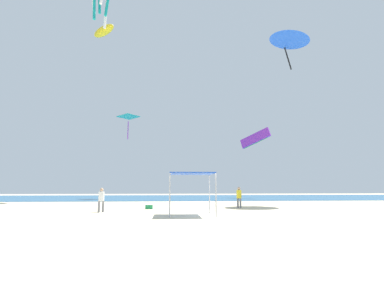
{
  "coord_description": "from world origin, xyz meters",
  "views": [
    {
      "loc": [
        -3.41,
        -17.78,
        1.71
      ],
      "look_at": [
        -1.01,
        12.53,
        6.16
      ],
      "focal_mm": 27.42,
      "sensor_mm": 36.0,
      "label": 1
    }
  ],
  "objects_px": {
    "kite_diamond_teal": "(128,118)",
    "kite_delta_blue": "(290,37)",
    "kite_parafoil_purple": "(255,138)",
    "person_near_tent": "(101,198)",
    "cooler_box": "(149,207)",
    "canopy_tent": "(191,175)",
    "kite_inflatable_yellow": "(104,31)",
    "person_leftmost": "(239,196)"
  },
  "relations": [
    {
      "from": "person_leftmost",
      "to": "kite_delta_blue",
      "type": "height_order",
      "value": "kite_delta_blue"
    },
    {
      "from": "kite_inflatable_yellow",
      "to": "kite_diamond_teal",
      "type": "xyz_separation_m",
      "value": [
        3.18,
        4.67,
        -11.47
      ]
    },
    {
      "from": "canopy_tent",
      "to": "kite_inflatable_yellow",
      "type": "distance_m",
      "value": 32.0
    },
    {
      "from": "canopy_tent",
      "to": "kite_inflatable_yellow",
      "type": "xyz_separation_m",
      "value": [
        -10.81,
        21.4,
        21.19
      ]
    },
    {
      "from": "person_near_tent",
      "to": "kite_parafoil_purple",
      "type": "relative_size",
      "value": 0.4
    },
    {
      "from": "person_near_tent",
      "to": "kite_parafoil_purple",
      "type": "bearing_deg",
      "value": 17.99
    },
    {
      "from": "kite_diamond_teal",
      "to": "kite_delta_blue",
      "type": "xyz_separation_m",
      "value": [
        19.37,
        -15.01,
        5.92
      ]
    },
    {
      "from": "cooler_box",
      "to": "kite_diamond_teal",
      "type": "height_order",
      "value": "kite_diamond_teal"
    },
    {
      "from": "person_leftmost",
      "to": "kite_delta_blue",
      "type": "bearing_deg",
      "value": 94.0
    },
    {
      "from": "kite_delta_blue",
      "to": "canopy_tent",
      "type": "bearing_deg",
      "value": -34.57
    },
    {
      "from": "person_near_tent",
      "to": "kite_parafoil_purple",
      "type": "height_order",
      "value": "kite_parafoil_purple"
    },
    {
      "from": "cooler_box",
      "to": "kite_parafoil_purple",
      "type": "relative_size",
      "value": 0.14
    },
    {
      "from": "person_near_tent",
      "to": "cooler_box",
      "type": "relative_size",
      "value": 2.86
    },
    {
      "from": "canopy_tent",
      "to": "cooler_box",
      "type": "distance_m",
      "value": 6.4
    },
    {
      "from": "person_leftmost",
      "to": "kite_parafoil_purple",
      "type": "distance_m",
      "value": 23.61
    },
    {
      "from": "person_near_tent",
      "to": "kite_parafoil_purple",
      "type": "xyz_separation_m",
      "value": [
        18.15,
        23.95,
        8.34
      ]
    },
    {
      "from": "kite_inflatable_yellow",
      "to": "kite_parafoil_purple",
      "type": "distance_m",
      "value": 27.55
    },
    {
      "from": "kite_parafoil_purple",
      "to": "kite_delta_blue",
      "type": "distance_m",
      "value": 17.76
    },
    {
      "from": "canopy_tent",
      "to": "cooler_box",
      "type": "relative_size",
      "value": 4.85
    },
    {
      "from": "person_near_tent",
      "to": "cooler_box",
      "type": "xyz_separation_m",
      "value": [
        3.08,
        2.69,
        -0.78
      ]
    },
    {
      "from": "person_near_tent",
      "to": "person_leftmost",
      "type": "height_order",
      "value": "person_leftmost"
    },
    {
      "from": "kite_parafoil_purple",
      "to": "kite_inflatable_yellow",
      "type": "bearing_deg",
      "value": 50.47
    },
    {
      "from": "cooler_box",
      "to": "canopy_tent",
      "type": "bearing_deg",
      "value": -61.15
    },
    {
      "from": "person_leftmost",
      "to": "cooler_box",
      "type": "xyz_separation_m",
      "value": [
        -7.28,
        -0.57,
        -0.82
      ]
    },
    {
      "from": "kite_inflatable_yellow",
      "to": "kite_diamond_teal",
      "type": "relative_size",
      "value": 1.15
    },
    {
      "from": "kite_parafoil_purple",
      "to": "person_near_tent",
      "type": "bearing_deg",
      "value": 90.79
    },
    {
      "from": "person_leftmost",
      "to": "canopy_tent",
      "type": "bearing_deg",
      "value": -68.46
    },
    {
      "from": "canopy_tent",
      "to": "kite_diamond_teal",
      "type": "bearing_deg",
      "value": 106.31
    },
    {
      "from": "canopy_tent",
      "to": "kite_inflatable_yellow",
      "type": "relative_size",
      "value": 0.66
    },
    {
      "from": "person_leftmost",
      "to": "cooler_box",
      "type": "distance_m",
      "value": 7.35
    },
    {
      "from": "canopy_tent",
      "to": "kite_parafoil_purple",
      "type": "height_order",
      "value": "kite_parafoil_purple"
    },
    {
      "from": "kite_inflatable_yellow",
      "to": "kite_delta_blue",
      "type": "relative_size",
      "value": 0.81
    },
    {
      "from": "kite_diamond_teal",
      "to": "kite_delta_blue",
      "type": "height_order",
      "value": "kite_delta_blue"
    },
    {
      "from": "cooler_box",
      "to": "kite_inflatable_yellow",
      "type": "xyz_separation_m",
      "value": [
        -7.92,
        16.15,
        23.43
      ]
    },
    {
      "from": "canopy_tent",
      "to": "person_near_tent",
      "type": "height_order",
      "value": "canopy_tent"
    },
    {
      "from": "kite_diamond_teal",
      "to": "canopy_tent",
      "type": "bearing_deg",
      "value": 58.17
    },
    {
      "from": "kite_diamond_teal",
      "to": "person_near_tent",
      "type": "bearing_deg",
      "value": 45.89
    },
    {
      "from": "kite_inflatable_yellow",
      "to": "kite_parafoil_purple",
      "type": "bearing_deg",
      "value": 56.51
    },
    {
      "from": "cooler_box",
      "to": "kite_parafoil_purple",
      "type": "bearing_deg",
      "value": 54.66
    },
    {
      "from": "cooler_box",
      "to": "kite_diamond_teal",
      "type": "relative_size",
      "value": 0.16
    },
    {
      "from": "person_leftmost",
      "to": "person_near_tent",
      "type": "bearing_deg",
      "value": -103.99
    },
    {
      "from": "cooler_box",
      "to": "kite_diamond_teal",
      "type": "xyz_separation_m",
      "value": [
        -4.74,
        20.82,
        11.96
      ]
    }
  ]
}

